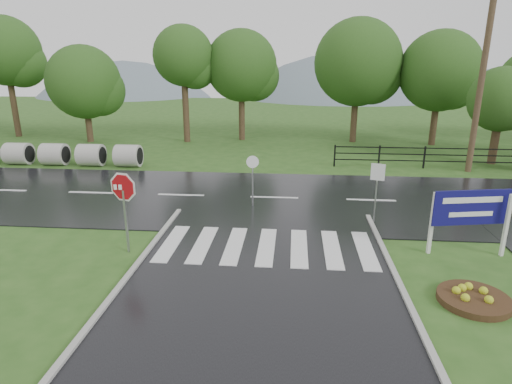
# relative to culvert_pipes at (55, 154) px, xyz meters

# --- Properties ---
(ground) EXTENTS (120.00, 120.00, 0.00)m
(ground) POSITION_rel_culvert_pipes_xyz_m (12.40, -15.00, -0.60)
(ground) COLOR #2C541C
(ground) RESTS_ON ground
(main_road) EXTENTS (90.00, 8.00, 0.04)m
(main_road) POSITION_rel_culvert_pipes_xyz_m (12.40, -5.00, -0.60)
(main_road) COLOR black
(main_road) RESTS_ON ground
(crosswalk) EXTENTS (6.50, 2.80, 0.02)m
(crosswalk) POSITION_rel_culvert_pipes_xyz_m (12.40, -10.00, -0.54)
(crosswalk) COLOR silver
(crosswalk) RESTS_ON ground
(fence_west) EXTENTS (9.58, 0.08, 1.20)m
(fence_west) POSITION_rel_culvert_pipes_xyz_m (20.15, 1.00, 0.12)
(fence_west) COLOR black
(fence_west) RESTS_ON ground
(hills) EXTENTS (102.00, 48.00, 48.00)m
(hills) POSITION_rel_culvert_pipes_xyz_m (15.90, 50.00, -16.14)
(hills) COLOR slate
(hills) RESTS_ON ground
(treeline) EXTENTS (83.20, 5.20, 10.00)m
(treeline) POSITION_rel_culvert_pipes_xyz_m (13.40, 9.00, -0.60)
(treeline) COLOR #234A17
(treeline) RESTS_ON ground
(culvert_pipes) EXTENTS (9.70, 1.20, 1.20)m
(culvert_pipes) POSITION_rel_culvert_pipes_xyz_m (0.00, 0.00, 0.00)
(culvert_pipes) COLOR #9E9B93
(culvert_pipes) RESTS_ON ground
(stop_sign) EXTENTS (1.13, 0.34, 2.64)m
(stop_sign) POSITION_rel_culvert_pipes_xyz_m (8.26, -10.65, 1.24)
(stop_sign) COLOR #939399
(stop_sign) RESTS_ON ground
(estate_billboard) EXTENTS (2.27, 0.49, 2.01)m
(estate_billboard) POSITION_rel_culvert_pipes_xyz_m (18.33, -9.92, 0.78)
(estate_billboard) COLOR silver
(estate_billboard) RESTS_ON ground
(flower_bed) EXTENTS (1.68, 1.68, 0.34)m
(flower_bed) POSITION_rel_culvert_pipes_xyz_m (17.55, -12.67, -0.48)
(flower_bed) COLOR #332111
(flower_bed) RESTS_ON ground
(reg_sign_small) EXTENTS (0.46, 0.18, 2.17)m
(reg_sign_small) POSITION_rel_culvert_pipes_xyz_m (16.08, -7.51, 0.94)
(reg_sign_small) COLOR #939399
(reg_sign_small) RESTS_ON ground
(reg_sign_round) EXTENTS (0.48, 0.08, 2.08)m
(reg_sign_round) POSITION_rel_culvert_pipes_xyz_m (11.60, -6.16, 0.73)
(reg_sign_round) COLOR #939399
(reg_sign_round) RESTS_ON ground
(utility_pole_east) EXTENTS (1.63, 0.31, 9.16)m
(utility_pole_east) POSITION_rel_culvert_pipes_xyz_m (22.30, 0.50, 4.05)
(utility_pole_east) COLOR #473523
(utility_pole_east) RESTS_ON ground
(entrance_tree_left) EXTENTS (3.49, 3.49, 5.31)m
(entrance_tree_left) POSITION_rel_culvert_pipes_xyz_m (24.30, 2.50, 2.94)
(entrance_tree_left) COLOR #3D2B1C
(entrance_tree_left) RESTS_ON ground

